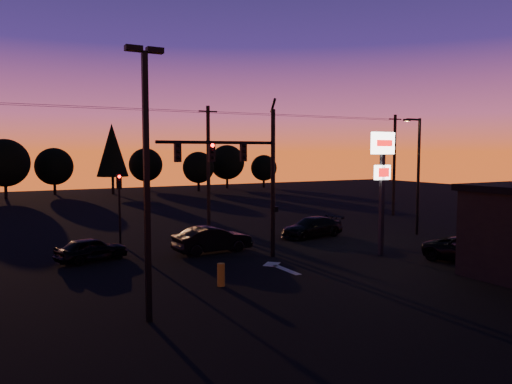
% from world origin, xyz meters
% --- Properties ---
extents(ground, '(120.00, 120.00, 0.00)m').
position_xyz_m(ground, '(0.00, 0.00, 0.00)').
color(ground, black).
rests_on(ground, ground).
extents(lane_arrow, '(1.20, 3.10, 0.01)m').
position_xyz_m(lane_arrow, '(0.50, 1.67, 0.01)').
color(lane_arrow, beige).
rests_on(lane_arrow, ground).
extents(traffic_signal_mast, '(6.79, 0.52, 8.58)m').
position_xyz_m(traffic_signal_mast, '(-0.10, 3.99, 4.94)').
color(traffic_signal_mast, black).
rests_on(traffic_signal_mast, ground).
extents(secondary_signal, '(0.30, 0.31, 4.35)m').
position_xyz_m(secondary_signal, '(-5.00, 11.49, 2.86)').
color(secondary_signal, black).
rests_on(secondary_signal, ground).
extents(parking_lot_light, '(1.25, 0.30, 9.14)m').
position_xyz_m(parking_lot_light, '(-7.50, -3.00, 5.27)').
color(parking_lot_light, black).
rests_on(parking_lot_light, ground).
extents(pylon_sign, '(1.50, 0.28, 6.80)m').
position_xyz_m(pylon_sign, '(7.00, 1.50, 4.91)').
color(pylon_sign, black).
rests_on(pylon_sign, ground).
extents(streetlight, '(1.55, 0.35, 8.00)m').
position_xyz_m(streetlight, '(13.91, 5.50, 4.42)').
color(streetlight, black).
rests_on(streetlight, ground).
extents(utility_pole_1, '(1.40, 0.26, 9.00)m').
position_xyz_m(utility_pole_1, '(2.00, 14.00, 4.59)').
color(utility_pole_1, black).
rests_on(utility_pole_1, ground).
extents(utility_pole_2, '(1.40, 0.26, 9.00)m').
position_xyz_m(utility_pole_2, '(20.00, 14.00, 4.59)').
color(utility_pole_2, black).
rests_on(utility_pole_2, ground).
extents(power_wires, '(36.00, 1.22, 0.07)m').
position_xyz_m(power_wires, '(2.00, 14.00, 8.57)').
color(power_wires, black).
rests_on(power_wires, ground).
extents(bollard, '(0.33, 0.33, 0.98)m').
position_xyz_m(bollard, '(-3.50, -0.11, 0.49)').
color(bollard, '#A27316').
rests_on(bollard, ground).
extents(tree_2, '(5.77, 5.78, 7.26)m').
position_xyz_m(tree_2, '(-10.00, 48.00, 4.37)').
color(tree_2, black).
rests_on(tree_2, ground).
extents(tree_3, '(4.95, 4.95, 6.22)m').
position_xyz_m(tree_3, '(-4.00, 52.00, 3.75)').
color(tree_3, black).
rests_on(tree_3, ground).
extents(tree_4, '(4.18, 4.18, 9.50)m').
position_xyz_m(tree_4, '(3.00, 49.00, 5.93)').
color(tree_4, black).
rests_on(tree_4, ground).
extents(tree_5, '(4.95, 4.95, 6.22)m').
position_xyz_m(tree_5, '(9.00, 54.00, 3.75)').
color(tree_5, black).
rests_on(tree_5, ground).
extents(tree_6, '(4.54, 4.54, 5.71)m').
position_xyz_m(tree_6, '(15.00, 48.00, 3.43)').
color(tree_6, black).
rests_on(tree_6, ground).
extents(tree_7, '(5.36, 5.36, 6.74)m').
position_xyz_m(tree_7, '(21.00, 51.00, 4.06)').
color(tree_7, black).
rests_on(tree_7, ground).
extents(tree_8, '(4.12, 4.12, 5.19)m').
position_xyz_m(tree_8, '(27.00, 50.00, 3.12)').
color(tree_8, black).
rests_on(tree_8, ground).
extents(car_left, '(3.98, 2.49, 1.27)m').
position_xyz_m(car_left, '(-7.42, 7.60, 0.63)').
color(car_left, black).
rests_on(car_left, ground).
extents(car_mid, '(4.58, 1.82, 1.48)m').
position_xyz_m(car_mid, '(-0.91, 6.65, 0.74)').
color(car_mid, black).
rests_on(car_mid, ground).
extents(car_right, '(4.80, 2.43, 1.34)m').
position_xyz_m(car_right, '(6.99, 8.14, 0.67)').
color(car_right, black).
rests_on(car_right, ground).
extents(suv_parked, '(3.36, 5.15, 1.32)m').
position_xyz_m(suv_parked, '(9.61, -2.35, 0.66)').
color(suv_parked, black).
rests_on(suv_parked, ground).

